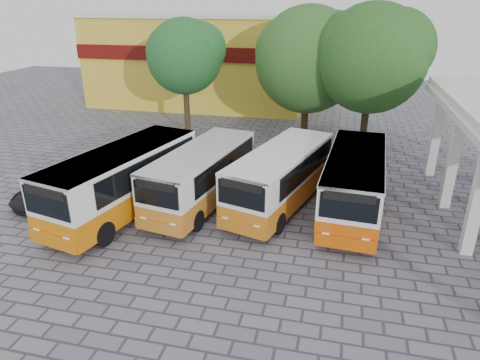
% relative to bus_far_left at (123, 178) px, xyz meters
% --- Properties ---
extents(ground, '(90.00, 90.00, 0.00)m').
position_rel_bus_far_left_xyz_m(ground, '(6.99, -1.95, -1.79)').
color(ground, slate).
rests_on(ground, ground).
extents(shophouse_block, '(20.40, 10.40, 8.30)m').
position_rel_bus_far_left_xyz_m(shophouse_block, '(-4.01, 24.04, 2.37)').
color(shophouse_block, gold).
rests_on(shophouse_block, ground).
extents(bus_far_left, '(4.42, 9.01, 3.09)m').
position_rel_bus_far_left_xyz_m(bus_far_left, '(0.00, 0.00, 0.00)').
color(bus_far_left, '#C56503').
rests_on(bus_far_left, ground).
extents(bus_centre_left, '(3.66, 8.11, 2.81)m').
position_rel_bus_far_left_xyz_m(bus_centre_left, '(3.22, 1.74, -0.16)').
color(bus_centre_left, '#B86C1B').
rests_on(bus_centre_left, ground).
extents(bus_centre_right, '(4.45, 8.39, 2.86)m').
position_rel_bus_far_left_xyz_m(bus_centre_right, '(6.98, 2.40, -0.14)').
color(bus_centre_right, '#B66310').
rests_on(bus_centre_right, ground).
extents(bus_far_right, '(3.03, 8.24, 2.91)m').
position_rel_bus_far_left_xyz_m(bus_far_right, '(10.39, 2.37, -0.10)').
color(bus_far_right, '#C54A02').
rests_on(bus_far_right, ground).
extents(tree_left, '(5.65, 5.38, 8.37)m').
position_rel_bus_far_left_xyz_m(tree_left, '(-1.67, 13.37, 4.06)').
color(tree_left, '#46341C').
rests_on(tree_left, ground).
extents(tree_middle, '(7.76, 7.39, 9.22)m').
position_rel_bus_far_left_xyz_m(tree_middle, '(7.06, 14.56, 3.98)').
color(tree_middle, '#3D2C17').
rests_on(tree_middle, ground).
extents(tree_right, '(7.17, 6.83, 9.41)m').
position_rel_bus_far_left_xyz_m(tree_right, '(11.18, 12.24, 4.43)').
color(tree_right, '#312517').
rests_on(tree_right, ground).
extents(parked_car, '(3.59, 4.87, 1.23)m').
position_rel_bus_far_left_xyz_m(parked_car, '(-3.96, 0.30, -1.17)').
color(parked_car, black).
rests_on(parked_car, ground).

